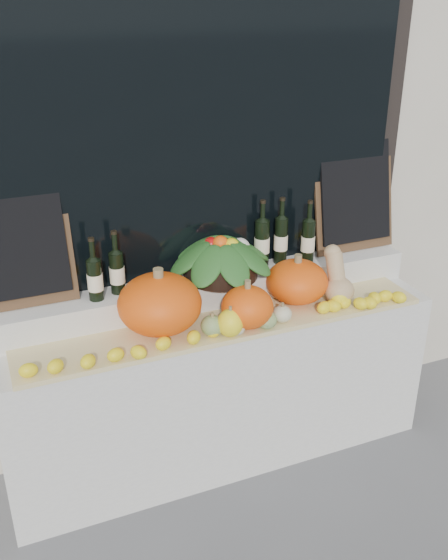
{
  "coord_description": "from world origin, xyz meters",
  "views": [
    {
      "loc": [
        -1.06,
        -1.1,
        2.43
      ],
      "look_at": [
        0.0,
        1.45,
        1.12
      ],
      "focal_mm": 40.0,
      "sensor_mm": 36.0,
      "label": 1
    }
  ],
  "objects_px": {
    "produce_bowl": "(220,257)",
    "butternut_squash": "(337,281)",
    "pumpkin_left": "(160,304)",
    "wine_bottle_tall": "(262,242)",
    "pumpkin_right": "(297,282)"
  },
  "relations": [
    {
      "from": "wine_bottle_tall",
      "to": "produce_bowl",
      "type": "bearing_deg",
      "value": -169.7
    },
    {
      "from": "pumpkin_right",
      "to": "wine_bottle_tall",
      "type": "height_order",
      "value": "wine_bottle_tall"
    },
    {
      "from": "pumpkin_right",
      "to": "produce_bowl",
      "type": "bearing_deg",
      "value": 153.91
    },
    {
      "from": "produce_bowl",
      "to": "butternut_squash",
      "type": "bearing_deg",
      "value": -25.02
    },
    {
      "from": "produce_bowl",
      "to": "pumpkin_left",
      "type": "bearing_deg",
      "value": -153.08
    },
    {
      "from": "pumpkin_left",
      "to": "butternut_squash",
      "type": "bearing_deg",
      "value": -3.52
    },
    {
      "from": "pumpkin_right",
      "to": "wine_bottle_tall",
      "type": "bearing_deg",
      "value": 114.08
    },
    {
      "from": "pumpkin_left",
      "to": "wine_bottle_tall",
      "type": "height_order",
      "value": "wine_bottle_tall"
    },
    {
      "from": "pumpkin_left",
      "to": "wine_bottle_tall",
      "type": "distance_m",
      "value": 0.72
    },
    {
      "from": "pumpkin_right",
      "to": "butternut_squash",
      "type": "xyz_separation_m",
      "value": [
        0.2,
        -0.08,
        0.01
      ]
    },
    {
      "from": "pumpkin_right",
      "to": "butternut_squash",
      "type": "bearing_deg",
      "value": -23.0
    },
    {
      "from": "produce_bowl",
      "to": "wine_bottle_tall",
      "type": "bearing_deg",
      "value": 10.3
    },
    {
      "from": "butternut_squash",
      "to": "pumpkin_right",
      "type": "bearing_deg",
      "value": 157.0
    },
    {
      "from": "pumpkin_right",
      "to": "produce_bowl",
      "type": "distance_m",
      "value": 0.43
    },
    {
      "from": "butternut_squash",
      "to": "wine_bottle_tall",
      "type": "height_order",
      "value": "wine_bottle_tall"
    }
  ]
}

